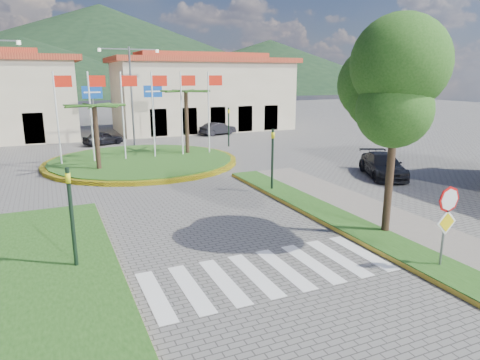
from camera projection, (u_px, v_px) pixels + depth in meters
name	position (u px, v px, depth m)	size (l,w,h in m)	color
ground	(352.00, 347.00, 9.33)	(160.00, 160.00, 0.00)	slate
sidewalk_right	(465.00, 261.00, 13.48)	(4.00, 28.00, 0.15)	gray
verge_right	(437.00, 268.00, 12.99)	(1.60, 28.00, 0.18)	#1D4714
median_left	(29.00, 283.00, 12.03)	(5.00, 14.00, 0.18)	#1D4714
crosswalk	(267.00, 272.00, 12.87)	(8.00, 3.00, 0.01)	silver
roundabout_island	(142.00, 161.00, 28.77)	(12.70, 12.70, 6.00)	yellow
stop_sign	(447.00, 214.00, 12.59)	(0.80, 0.11, 2.65)	slate
deciduous_tree	(397.00, 93.00, 14.71)	(3.60, 3.60, 6.80)	black
traffic_light_left	(71.00, 210.00, 12.55)	(0.15, 0.18, 3.20)	black
traffic_light_right	(272.00, 154.00, 21.28)	(0.15, 0.18, 3.20)	black
traffic_light_far	(229.00, 123.00, 35.07)	(0.18, 0.15, 3.20)	black
direction_sign_west	(93.00, 103.00, 35.11)	(1.60, 0.14, 5.20)	slate
direction_sign_east	(153.00, 102.00, 37.10)	(1.60, 0.14, 5.20)	slate
street_lamp_centre	(131.00, 91.00, 35.21)	(4.80, 0.16, 8.00)	slate
building_right	(203.00, 93.00, 46.03)	(19.08, 9.54, 8.05)	#C0B391
hill_far_mid	(102.00, 48.00, 153.37)	(180.00, 180.00, 30.00)	black
hill_far_east	(270.00, 66.00, 154.60)	(120.00, 120.00, 18.00)	black
hill_near_back	(24.00, 67.00, 118.52)	(110.00, 110.00, 16.00)	black
white_van	(25.00, 134.00, 38.68)	(1.94, 4.20, 1.17)	silver
car_dark_a	(103.00, 138.00, 36.21)	(1.35, 3.36, 1.15)	black
car_dark_b	(218.00, 129.00, 42.31)	(1.29, 3.70, 1.22)	black
car_side_right	(383.00, 165.00, 24.87)	(1.87, 4.61, 1.34)	black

